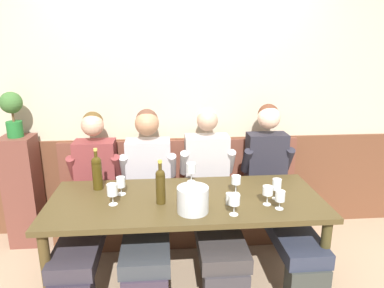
% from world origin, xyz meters
% --- Properties ---
extents(room_wall_back, '(6.80, 0.08, 2.80)m').
position_xyz_m(room_wall_back, '(0.00, 1.09, 1.40)').
color(room_wall_back, '#C2B69A').
rests_on(room_wall_back, ground).
extents(wood_wainscot_panel, '(6.80, 0.03, 0.95)m').
position_xyz_m(wood_wainscot_panel, '(0.00, 1.04, 0.47)').
color(wood_wainscot_panel, brown).
rests_on(wood_wainscot_panel, ground).
extents(wall_bench, '(2.32, 0.42, 0.94)m').
position_xyz_m(wall_bench, '(0.00, 0.83, 0.28)').
color(wall_bench, brown).
rests_on(wall_bench, ground).
extents(dining_table, '(2.02, 0.82, 0.73)m').
position_xyz_m(dining_table, '(0.00, 0.12, 0.65)').
color(dining_table, '#46391E').
rests_on(dining_table, ground).
extents(person_left_seat, '(0.47, 1.28, 1.27)m').
position_xyz_m(person_left_seat, '(-0.78, 0.46, 0.62)').
color(person_left_seat, '#292431').
rests_on(person_left_seat, ground).
extents(person_center_right_seat, '(0.51, 1.28, 1.28)m').
position_xyz_m(person_center_right_seat, '(-0.30, 0.47, 0.63)').
color(person_center_right_seat, '#352B39').
rests_on(person_center_right_seat, ground).
extents(person_right_seat, '(0.50, 1.27, 1.29)m').
position_xyz_m(person_right_seat, '(0.24, 0.46, 0.62)').
color(person_right_seat, '#343236').
rests_on(person_right_seat, ground).
extents(person_center_left_seat, '(0.47, 1.28, 1.31)m').
position_xyz_m(person_center_left_seat, '(0.81, 0.46, 0.64)').
color(person_center_left_seat, '#323632').
rests_on(person_center_left_seat, ground).
extents(ice_bucket, '(0.22, 0.22, 0.18)m').
position_xyz_m(ice_bucket, '(0.03, -0.09, 0.82)').
color(ice_bucket, '#B8BEC1').
rests_on(ice_bucket, dining_table).
extents(wine_bottle_green_tall, '(0.08, 0.08, 0.33)m').
position_xyz_m(wine_bottle_green_tall, '(-0.68, 0.36, 0.88)').
color(wine_bottle_green_tall, '#3A2F0C').
rests_on(wine_bottle_green_tall, dining_table).
extents(wine_bottle_amber_mid, '(0.07, 0.07, 0.33)m').
position_xyz_m(wine_bottle_amber_mid, '(-0.19, 0.06, 0.88)').
color(wine_bottle_amber_mid, '#3C2E0F').
rests_on(wine_bottle_amber_mid, dining_table).
extents(wine_glass_mid_right, '(0.07, 0.07, 0.13)m').
position_xyz_m(wine_glass_mid_right, '(0.63, -0.10, 0.82)').
color(wine_glass_mid_right, silver).
rests_on(wine_glass_mid_right, dining_table).
extents(wine_glass_left_end, '(0.07, 0.07, 0.14)m').
position_xyz_m(wine_glass_left_end, '(0.57, -0.03, 0.84)').
color(wine_glass_left_end, silver).
rests_on(wine_glass_left_end, dining_table).
extents(wine_glass_mid_left, '(0.07, 0.07, 0.14)m').
position_xyz_m(wine_glass_mid_left, '(-0.49, 0.24, 0.83)').
color(wine_glass_mid_left, silver).
rests_on(wine_glass_mid_left, dining_table).
extents(wine_glass_near_bucket, '(0.08, 0.08, 0.16)m').
position_xyz_m(wine_glass_near_bucket, '(0.07, 0.45, 0.85)').
color(wine_glass_near_bucket, silver).
rests_on(wine_glass_near_bucket, dining_table).
extents(wine_glass_by_bottle, '(0.07, 0.07, 0.16)m').
position_xyz_m(wine_glass_by_bottle, '(0.66, 0.06, 0.84)').
color(wine_glass_by_bottle, silver).
rests_on(wine_glass_by_bottle, dining_table).
extents(wine_glass_right_end, '(0.08, 0.08, 0.14)m').
position_xyz_m(wine_glass_right_end, '(0.30, -0.16, 0.84)').
color(wine_glass_right_end, silver).
rests_on(wine_glass_right_end, dining_table).
extents(wine_glass_center_rear, '(0.08, 0.08, 0.16)m').
position_xyz_m(wine_glass_center_rear, '(-0.53, 0.06, 0.84)').
color(wine_glass_center_rear, silver).
rests_on(wine_glass_center_rear, dining_table).
extents(wine_glass_center_front, '(0.07, 0.07, 0.15)m').
position_xyz_m(wine_glass_center_front, '(0.38, 0.17, 0.84)').
color(wine_glass_center_front, silver).
rests_on(wine_glass_center_front, dining_table).
extents(water_tumbler_left, '(0.06, 0.06, 0.08)m').
position_xyz_m(water_tumbler_left, '(0.30, 0.00, 0.78)').
color(water_tumbler_left, silver).
rests_on(water_tumbler_left, dining_table).
extents(corner_pedestal, '(0.28, 0.28, 1.04)m').
position_xyz_m(corner_pedestal, '(-1.46, 0.86, 0.52)').
color(corner_pedestal, brown).
rests_on(corner_pedestal, ground).
extents(potted_plant, '(0.19, 0.19, 0.40)m').
position_xyz_m(potted_plant, '(-1.46, 0.86, 1.28)').
color(potted_plant, '#1E682A').
rests_on(potted_plant, corner_pedestal).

